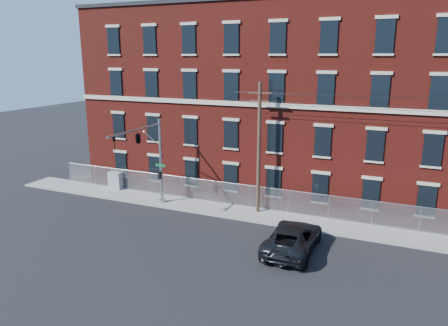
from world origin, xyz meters
The scene contains 8 objects.
ground centered at (0.00, 0.00, 0.00)m, with size 140.00×140.00×0.00m, color black.
sidewalk centered at (12.00, 5.00, 0.06)m, with size 65.00×3.00×0.12m, color gray.
mill_building centered at (12.00, 13.93, 8.15)m, with size 55.30×14.32×16.30m.
chain_link_fence centered at (12.00, 6.30, 1.06)m, with size 59.06×0.06×1.85m.
traffic_signal_mast centered at (-6.00, 2.18, 5.39)m, with size 0.90×6.75×7.00m.
utility_pole_near centered at (2.00, 5.60, 5.34)m, with size 1.80×0.28×10.00m.
pickup_truck centered at (6.17, 0.18, 0.85)m, with size 2.83×6.14×1.71m, color black.
utility_cabinet centered at (-11.86, 6.00, 0.89)m, with size 1.23×0.62×1.54m, color #929598.
Camera 1 is at (11.90, -24.04, 11.93)m, focal length 33.86 mm.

